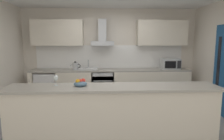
{
  "coord_description": "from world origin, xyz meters",
  "views": [
    {
      "loc": [
        -0.25,
        -3.92,
        1.69
      ],
      "look_at": [
        -0.02,
        0.45,
        1.05
      ],
      "focal_mm": 32.14,
      "sensor_mm": 36.0,
      "label": 1
    }
  ],
  "objects_px": {
    "fruit_bowl": "(80,83)",
    "kettle": "(75,66)",
    "refrigerator": "(47,87)",
    "range_hood": "(102,37)",
    "oven": "(103,85)",
    "microwave": "(170,64)",
    "wine_glass": "(56,78)",
    "sink": "(88,69)"
  },
  "relations": [
    {
      "from": "microwave",
      "to": "fruit_bowl",
      "type": "xyz_separation_m",
      "value": [
        -2.28,
        -2.23,
        -0.05
      ]
    },
    {
      "from": "range_hood",
      "to": "fruit_bowl",
      "type": "distance_m",
      "value": 2.54
    },
    {
      "from": "fruit_bowl",
      "to": "sink",
      "type": "bearing_deg",
      "value": 90.51
    },
    {
      "from": "oven",
      "to": "kettle",
      "type": "bearing_deg",
      "value": -177.41
    },
    {
      "from": "refrigerator",
      "to": "microwave",
      "type": "height_order",
      "value": "microwave"
    },
    {
      "from": "oven",
      "to": "microwave",
      "type": "xyz_separation_m",
      "value": [
        1.9,
        -0.03,
        0.59
      ]
    },
    {
      "from": "oven",
      "to": "range_hood",
      "type": "distance_m",
      "value": 1.33
    },
    {
      "from": "sink",
      "to": "range_hood",
      "type": "xyz_separation_m",
      "value": [
        0.4,
        0.12,
        0.86
      ]
    },
    {
      "from": "range_hood",
      "to": "sink",
      "type": "bearing_deg",
      "value": -163.35
    },
    {
      "from": "oven",
      "to": "sink",
      "type": "height_order",
      "value": "sink"
    },
    {
      "from": "oven",
      "to": "kettle",
      "type": "height_order",
      "value": "kettle"
    },
    {
      "from": "range_hood",
      "to": "wine_glass",
      "type": "height_order",
      "value": "range_hood"
    },
    {
      "from": "fruit_bowl",
      "to": "kettle",
      "type": "bearing_deg",
      "value": 99.42
    },
    {
      "from": "range_hood",
      "to": "wine_glass",
      "type": "xyz_separation_m",
      "value": [
        -0.79,
        -2.34,
        -0.71
      ]
    },
    {
      "from": "refrigerator",
      "to": "wine_glass",
      "type": "height_order",
      "value": "wine_glass"
    },
    {
      "from": "oven",
      "to": "refrigerator",
      "type": "xyz_separation_m",
      "value": [
        -1.54,
        -0.0,
        -0.03
      ]
    },
    {
      "from": "microwave",
      "to": "fruit_bowl",
      "type": "height_order",
      "value": "microwave"
    },
    {
      "from": "oven",
      "to": "fruit_bowl",
      "type": "xyz_separation_m",
      "value": [
        -0.38,
        -2.26,
        0.54
      ]
    },
    {
      "from": "refrigerator",
      "to": "wine_glass",
      "type": "xyz_separation_m",
      "value": [
        0.76,
        -2.21,
        0.65
      ]
    },
    {
      "from": "microwave",
      "to": "sink",
      "type": "bearing_deg",
      "value": 179.03
    },
    {
      "from": "oven",
      "to": "range_hood",
      "type": "xyz_separation_m",
      "value": [
        -0.0,
        0.13,
        1.33
      ]
    },
    {
      "from": "refrigerator",
      "to": "range_hood",
      "type": "bearing_deg",
      "value": 4.9
    },
    {
      "from": "range_hood",
      "to": "fruit_bowl",
      "type": "relative_size",
      "value": 3.27
    },
    {
      "from": "sink",
      "to": "range_hood",
      "type": "height_order",
      "value": "range_hood"
    },
    {
      "from": "refrigerator",
      "to": "range_hood",
      "type": "relative_size",
      "value": 1.18
    },
    {
      "from": "wine_glass",
      "to": "oven",
      "type": "bearing_deg",
      "value": 70.43
    },
    {
      "from": "oven",
      "to": "wine_glass",
      "type": "distance_m",
      "value": 2.42
    },
    {
      "from": "wine_glass",
      "to": "fruit_bowl",
      "type": "distance_m",
      "value": 0.42
    },
    {
      "from": "refrigerator",
      "to": "fruit_bowl",
      "type": "relative_size",
      "value": 3.86
    },
    {
      "from": "range_hood",
      "to": "fruit_bowl",
      "type": "xyz_separation_m",
      "value": [
        -0.38,
        -2.39,
        -0.79
      ]
    },
    {
      "from": "sink",
      "to": "range_hood",
      "type": "bearing_deg",
      "value": 16.65
    },
    {
      "from": "kettle",
      "to": "range_hood",
      "type": "distance_m",
      "value": 1.09
    },
    {
      "from": "refrigerator",
      "to": "oven",
      "type": "bearing_deg",
      "value": 0.1
    },
    {
      "from": "refrigerator",
      "to": "kettle",
      "type": "xyz_separation_m",
      "value": [
        0.8,
        -0.03,
        0.58
      ]
    },
    {
      "from": "fruit_bowl",
      "to": "range_hood",
      "type": "bearing_deg",
      "value": 81.03
    },
    {
      "from": "oven",
      "to": "refrigerator",
      "type": "relative_size",
      "value": 0.94
    },
    {
      "from": "microwave",
      "to": "kettle",
      "type": "relative_size",
      "value": 1.73
    },
    {
      "from": "oven",
      "to": "microwave",
      "type": "height_order",
      "value": "microwave"
    },
    {
      "from": "oven",
      "to": "range_hood",
      "type": "bearing_deg",
      "value": 90.0
    },
    {
      "from": "wine_glass",
      "to": "sink",
      "type": "bearing_deg",
      "value": 80.07
    },
    {
      "from": "sink",
      "to": "kettle",
      "type": "relative_size",
      "value": 1.73
    },
    {
      "from": "microwave",
      "to": "wine_glass",
      "type": "xyz_separation_m",
      "value": [
        -2.68,
        -2.18,
        0.02
      ]
    }
  ]
}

